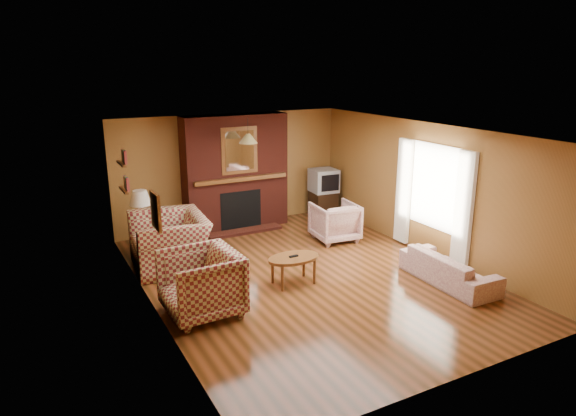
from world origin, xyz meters
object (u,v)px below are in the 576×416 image
coffee_table (294,260)px  tv_stand (323,204)px  plaid_loveseat (170,241)px  table_lamp (141,205)px  fireplace (236,173)px  side_table (143,238)px  plaid_armchair (201,284)px  floral_sofa (449,268)px  floral_armchair (335,222)px  crt_tv (324,181)px

coffee_table → tv_stand: tv_stand is taller
plaid_loveseat → table_lamp: size_ratio=2.18×
fireplace → coffee_table: (-0.32, -3.11, -0.79)m
side_table → plaid_armchair: bearing=-87.0°
fireplace → coffee_table: 3.22m
tv_stand → side_table: bearing=-174.1°
tv_stand → coffee_table: bearing=-127.9°
coffee_table → table_lamp: 3.17m
fireplace → floral_sofa: fireplace is taller
floral_armchair → crt_tv: (0.64, 1.46, 0.47)m
floral_sofa → crt_tv: (0.15, 4.06, 0.60)m
table_lamp → tv_stand: 4.21m
plaid_loveseat → side_table: size_ratio=2.57×
side_table → table_lamp: (0.00, 0.00, 0.63)m
side_table → tv_stand: (4.15, 0.35, 0.03)m
plaid_loveseat → plaid_armchair: 1.96m
table_lamp → crt_tv: 4.16m
crt_tv → tv_stand: bearing=90.0°
plaid_loveseat → floral_sofa: (3.75, -2.79, -0.20)m
plaid_armchair → floral_sofa: plaid_armchair is taller
floral_armchair → tv_stand: size_ratio=1.41×
tv_stand → plaid_armchair: bearing=-140.0°
tv_stand → fireplace: bearing=175.9°
coffee_table → table_lamp: size_ratio=1.34×
plaid_armchair → side_table: bearing=-179.1°
coffee_table → floral_armchair: bearing=40.2°
floral_sofa → side_table: size_ratio=3.12×
floral_armchair → plaid_armchair: bearing=33.3°
coffee_table → tv_stand: 3.76m
plaid_armchair → crt_tv: size_ratio=1.70×
plaid_armchair → coffee_table: plaid_armchair is taller
fireplace → table_lamp: size_ratio=3.76×
plaid_loveseat → coffee_table: 2.25m
plaid_loveseat → table_lamp: table_lamp is taller
floral_sofa → plaid_loveseat: bearing=54.8°
plaid_loveseat → side_table: (-0.25, 0.93, -0.18)m
floral_armchair → side_table: (-3.51, 1.12, -0.11)m
floral_sofa → tv_stand: (0.15, 4.06, 0.05)m
plaid_loveseat → floral_sofa: size_ratio=0.82×
floral_armchair → table_lamp: table_lamp is taller
floral_sofa → floral_armchair: size_ratio=2.03×
plaid_armchair → floral_sofa: 3.94m
plaid_loveseat → side_table: bearing=-160.1°
coffee_table → crt_tv: size_ratio=1.43×
plaid_armchair → crt_tv: (4.00, 3.23, 0.38)m
side_table → plaid_loveseat: bearing=-74.9°
floral_sofa → table_lamp: size_ratio=2.65×
coffee_table → fireplace: bearing=84.2°
plaid_loveseat → side_table: 0.98m
floral_sofa → plaid_armchair: bearing=79.3°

